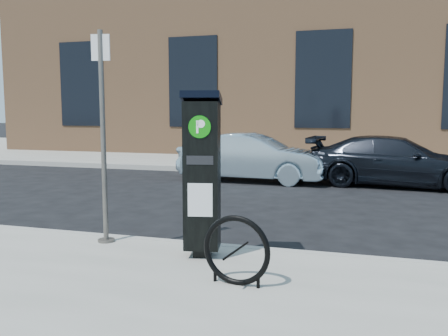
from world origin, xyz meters
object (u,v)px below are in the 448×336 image
at_px(bike_rack, 236,251).
at_px(sign_pole, 103,139).
at_px(parking_kiosk, 202,173).
at_px(car_silver, 252,157).
at_px(car_dark, 396,161).

bearing_deg(bike_rack, sign_pole, 160.80).
bearing_deg(parking_kiosk, car_silver, 86.96).
xyz_separation_m(parking_kiosk, bike_rack, (0.63, -0.79, -0.65)).
xyz_separation_m(car_silver, car_dark, (3.60, 0.22, -0.02)).
xyz_separation_m(parking_kiosk, car_dark, (2.54, 7.29, -0.52)).
relative_size(bike_rack, car_dark, 0.16).
distance_m(parking_kiosk, car_dark, 7.73).
bearing_deg(car_silver, sign_pole, 179.19).
relative_size(sign_pole, bike_rack, 3.86).
bearing_deg(car_silver, bike_rack, -165.72).
xyz_separation_m(bike_rack, car_dark, (1.91, 8.08, 0.13)).
xyz_separation_m(sign_pole, car_silver, (0.35, 6.85, -0.86)).
height_order(bike_rack, car_dark, car_dark).
height_order(sign_pole, bike_rack, sign_pole).
relative_size(parking_kiosk, car_silver, 0.50).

